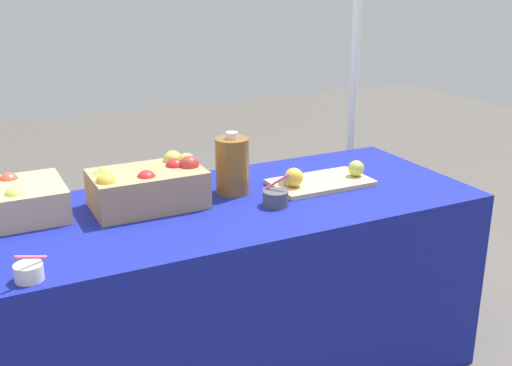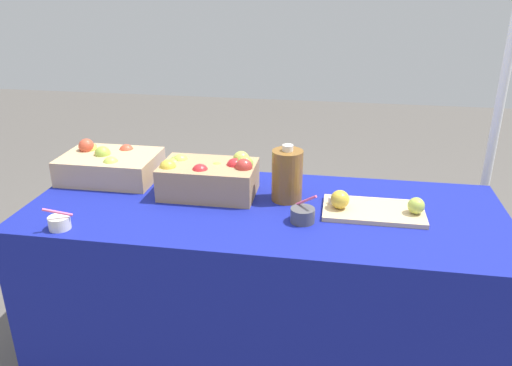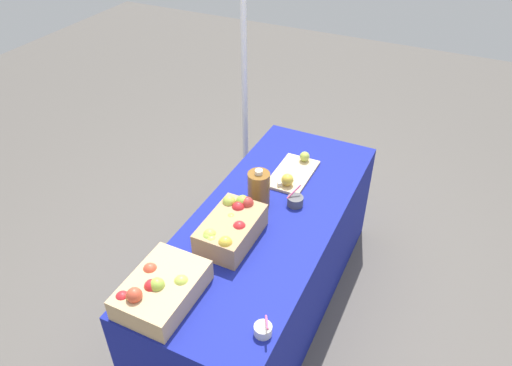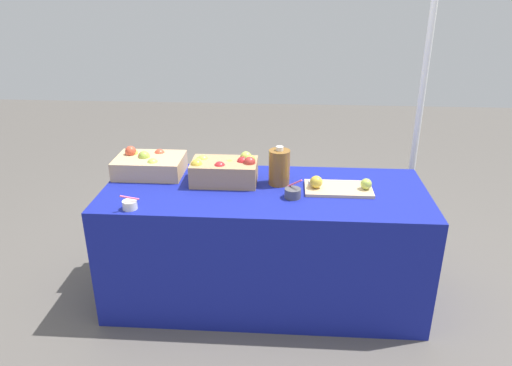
% 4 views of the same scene
% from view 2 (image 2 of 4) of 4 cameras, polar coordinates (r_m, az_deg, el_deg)
% --- Properties ---
extents(ground_plane, '(10.00, 10.00, 0.00)m').
position_cam_2_polar(ground_plane, '(2.45, 0.76, -18.53)').
color(ground_plane, '#56514C').
extents(table, '(1.90, 0.76, 0.74)m').
position_cam_2_polar(table, '(2.23, 0.81, -11.33)').
color(table, navy).
rests_on(table, ground_plane).
extents(apple_crate_left, '(0.42, 0.30, 0.17)m').
position_cam_2_polar(apple_crate_left, '(2.40, -16.09, 1.99)').
color(apple_crate_left, tan).
rests_on(apple_crate_left, table).
extents(apple_crate_middle, '(0.39, 0.24, 0.18)m').
position_cam_2_polar(apple_crate_middle, '(2.14, -5.33, 0.74)').
color(apple_crate_middle, tan).
rests_on(apple_crate_middle, table).
extents(cutting_board_front, '(0.39, 0.22, 0.09)m').
position_cam_2_polar(cutting_board_front, '(2.03, 12.86, -2.75)').
color(cutting_board_front, '#D1B284').
rests_on(cutting_board_front, table).
extents(sample_bowl_near, '(0.10, 0.09, 0.12)m').
position_cam_2_polar(sample_bowl_near, '(1.92, 5.24, -3.56)').
color(sample_bowl_near, '#4C4C51').
rests_on(sample_bowl_near, table).
extents(sample_bowl_mid, '(0.09, 0.08, 0.10)m').
position_cam_2_polar(sample_bowl_mid, '(2.00, -21.14, -4.13)').
color(sample_bowl_mid, silver).
rests_on(sample_bowl_mid, table).
extents(cider_jug, '(0.13, 0.13, 0.24)m').
position_cam_2_polar(cider_jug, '(2.07, 3.50, 0.88)').
color(cider_jug, brown).
rests_on(cider_jug, table).
extents(tent_pole, '(0.04, 0.04, 1.94)m').
position_cam_2_polar(tent_pole, '(2.65, 25.34, 6.39)').
color(tent_pole, white).
rests_on(tent_pole, ground_plane).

